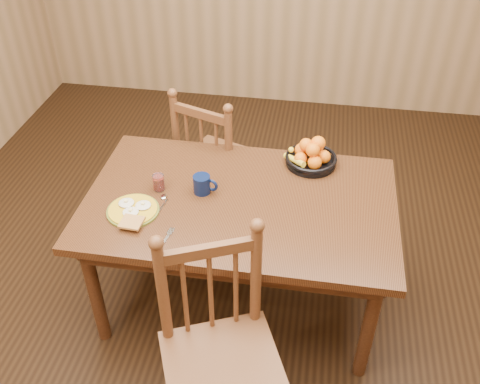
% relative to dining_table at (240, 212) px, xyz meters
% --- Properties ---
extents(room, '(4.52, 5.02, 2.72)m').
position_rel_dining_table_xyz_m(room, '(0.00, 0.00, 0.68)').
color(room, black).
rests_on(room, ground).
extents(dining_table, '(1.60, 1.00, 0.75)m').
position_rel_dining_table_xyz_m(dining_table, '(0.00, 0.00, 0.00)').
color(dining_table, black).
rests_on(dining_table, ground).
extents(chair_far, '(0.58, 0.57, 1.02)m').
position_rel_dining_table_xyz_m(chair_far, '(-0.27, 0.67, -0.17)').
color(chair_far, '#512918').
rests_on(chair_far, ground).
extents(chair_near, '(0.63, 0.62, 1.08)m').
position_rel_dining_table_xyz_m(chair_near, '(0.04, -0.78, -0.14)').
color(chair_near, '#512918').
rests_on(chair_near, ground).
extents(breakfast_plate, '(0.26, 0.29, 0.04)m').
position_rel_dining_table_xyz_m(breakfast_plate, '(-0.51, -0.19, 0.10)').
color(breakfast_plate, '#59601E').
rests_on(breakfast_plate, dining_table).
extents(fork, '(0.05, 0.18, 0.00)m').
position_rel_dining_table_xyz_m(fork, '(-0.30, -0.35, 0.09)').
color(fork, silver).
rests_on(fork, dining_table).
extents(spoon, '(0.05, 0.16, 0.01)m').
position_rel_dining_table_xyz_m(spoon, '(-0.39, -0.07, 0.09)').
color(spoon, silver).
rests_on(spoon, dining_table).
extents(coffee_mug, '(0.13, 0.09, 0.10)m').
position_rel_dining_table_xyz_m(coffee_mug, '(-0.20, 0.03, 0.14)').
color(coffee_mug, '#091333').
rests_on(coffee_mug, dining_table).
extents(juice_glass, '(0.06, 0.06, 0.09)m').
position_rel_dining_table_xyz_m(juice_glass, '(-0.44, 0.02, 0.13)').
color(juice_glass, silver).
rests_on(juice_glass, dining_table).
extents(fruit_bowl, '(0.29, 0.29, 0.17)m').
position_rel_dining_table_xyz_m(fruit_bowl, '(0.34, 0.38, 0.14)').
color(fruit_bowl, black).
rests_on(fruit_bowl, dining_table).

